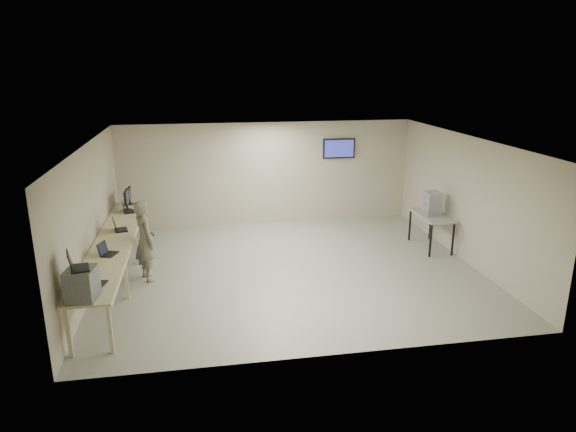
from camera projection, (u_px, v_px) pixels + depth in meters
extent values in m
cube|color=#9D9C8D|center=(290.00, 269.00, 11.19)|extent=(8.00, 7.00, 0.01)
cube|color=white|center=(290.00, 141.00, 10.39)|extent=(8.00, 7.00, 0.01)
cube|color=#BDB195|center=(267.00, 174.00, 14.09)|extent=(8.00, 0.01, 2.80)
cube|color=#BDB195|center=(332.00, 271.00, 7.48)|extent=(8.00, 0.01, 2.80)
cube|color=#BDB195|center=(90.00, 217.00, 10.12)|extent=(0.01, 7.00, 2.80)
cube|color=#BDB195|center=(466.00, 199.00, 11.45)|extent=(0.01, 7.00, 2.80)
cube|color=black|center=(338.00, 148.00, 14.22)|extent=(0.15, 0.04, 0.15)
cube|color=black|center=(339.00, 148.00, 14.18)|extent=(0.90, 0.06, 0.55)
cube|color=navy|center=(339.00, 149.00, 14.15)|extent=(0.82, 0.01, 0.47)
cube|color=tan|center=(114.00, 240.00, 10.34)|extent=(0.75, 6.00, 0.04)
cube|color=beige|center=(133.00, 241.00, 10.41)|extent=(0.02, 6.00, 0.06)
cube|color=beige|center=(68.00, 331.00, 7.73)|extent=(0.06, 0.06, 0.86)
cube|color=beige|center=(110.00, 328.00, 7.83)|extent=(0.06, 0.06, 0.86)
cube|color=beige|center=(93.00, 280.00, 9.57)|extent=(0.06, 0.06, 0.86)
cube|color=beige|center=(126.00, 278.00, 9.67)|extent=(0.06, 0.06, 0.86)
cube|color=beige|center=(108.00, 247.00, 11.27)|extent=(0.06, 0.06, 0.86)
cube|color=beige|center=(136.00, 246.00, 11.37)|extent=(0.06, 0.06, 0.86)
cube|color=beige|center=(120.00, 221.00, 13.11)|extent=(0.06, 0.06, 0.86)
cube|color=beige|center=(144.00, 220.00, 13.21)|extent=(0.06, 0.06, 0.86)
cube|color=slate|center=(82.00, 284.00, 7.66)|extent=(0.47, 0.52, 0.49)
cube|color=black|center=(80.00, 268.00, 7.59)|extent=(0.33, 0.41, 0.02)
cube|color=black|center=(70.00, 260.00, 7.53)|extent=(0.14, 0.34, 0.25)
cube|color=black|center=(71.00, 260.00, 7.53)|extent=(0.12, 0.30, 0.21)
cube|color=black|center=(95.00, 285.00, 8.18)|extent=(0.35, 0.42, 0.02)
cube|color=black|center=(86.00, 277.00, 8.11)|extent=(0.15, 0.36, 0.27)
cube|color=black|center=(87.00, 277.00, 8.11)|extent=(0.12, 0.32, 0.22)
cube|color=black|center=(110.00, 254.00, 9.51)|extent=(0.32, 0.38, 0.02)
cube|color=black|center=(102.00, 248.00, 9.45)|extent=(0.16, 0.30, 0.23)
cube|color=black|center=(103.00, 248.00, 9.46)|extent=(0.13, 0.26, 0.19)
cube|color=black|center=(121.00, 230.00, 10.90)|extent=(0.32, 0.39, 0.02)
cube|color=black|center=(114.00, 224.00, 10.84)|extent=(0.14, 0.33, 0.25)
cube|color=black|center=(115.00, 224.00, 10.84)|extent=(0.11, 0.29, 0.21)
cube|color=black|center=(129.00, 212.00, 12.23)|extent=(0.30, 0.37, 0.02)
cube|color=black|center=(124.00, 207.00, 12.17)|extent=(0.13, 0.31, 0.23)
cube|color=black|center=(124.00, 207.00, 12.17)|extent=(0.10, 0.27, 0.19)
cylinder|color=black|center=(127.00, 210.00, 12.41)|extent=(0.22, 0.22, 0.02)
cube|color=black|center=(127.00, 206.00, 12.38)|extent=(0.04, 0.03, 0.17)
cube|color=black|center=(126.00, 197.00, 12.32)|extent=(0.05, 0.49, 0.33)
cube|color=black|center=(128.00, 197.00, 12.33)|extent=(0.00, 0.45, 0.28)
cylinder|color=black|center=(130.00, 204.00, 12.93)|extent=(0.19, 0.19, 0.01)
cube|color=black|center=(130.00, 201.00, 12.90)|extent=(0.04, 0.03, 0.15)
cube|color=black|center=(129.00, 193.00, 12.85)|extent=(0.05, 0.43, 0.29)
cube|color=black|center=(130.00, 193.00, 12.85)|extent=(0.00, 0.39, 0.25)
imported|color=#595C53|center=(145.00, 241.00, 10.43)|extent=(0.62, 0.73, 1.70)
cube|color=#959595|center=(432.00, 215.00, 12.27)|extent=(0.65, 1.40, 0.04)
cube|color=black|center=(431.00, 241.00, 11.78)|extent=(0.04, 0.04, 0.80)
cube|color=black|center=(410.00, 225.00, 12.91)|extent=(0.04, 0.04, 0.80)
cube|color=black|center=(453.00, 239.00, 11.87)|extent=(0.04, 0.04, 0.80)
cube|color=black|center=(430.00, 224.00, 13.00)|extent=(0.04, 0.04, 0.80)
cube|color=#9FA1A8|center=(431.00, 211.00, 12.23)|extent=(0.35, 0.39, 0.18)
cube|color=#9FA1A8|center=(432.00, 203.00, 12.18)|extent=(0.35, 0.39, 0.18)
cube|color=#9FA1A8|center=(433.00, 196.00, 12.13)|extent=(0.35, 0.39, 0.18)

